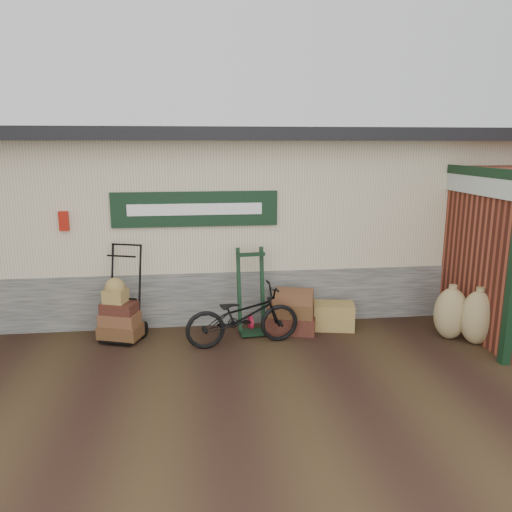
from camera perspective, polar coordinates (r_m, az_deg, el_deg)
The scene contains 10 objects.
ground at distance 7.50m, azimuth -4.17°, elevation -10.50°, with size 80.00×80.00×0.00m, color black.
station_building at distance 9.73m, azimuth -5.22°, elevation 4.75°, with size 14.40×4.10×3.20m.
brick_outbuilding at distance 9.66m, azimuth 24.31°, elevation 1.73°, with size 1.71×4.51×2.62m.
porter_trolley at distance 7.91m, azimuth -14.91°, elevation -3.95°, with size 0.74×0.56×1.49m, color black, non-canonical shape.
green_barrow at distance 7.88m, azimuth -0.54°, elevation -4.05°, with size 0.49×0.42×1.36m, color black, non-canonical shape.
suitcase_stack at distance 8.04m, azimuth 4.04°, elevation -6.26°, with size 0.78×0.49×0.69m, color #331610, non-canonical shape.
wicker_hamper at distance 8.28m, azimuth 8.84°, elevation -6.77°, with size 0.65×0.42×0.42m, color olive.
bicycle at distance 7.45m, azimuth -1.54°, elevation -6.51°, with size 1.72×0.60×1.00m, color black.
burlap_sack_left at distance 8.27m, azimuth 21.36°, elevation -6.14°, with size 0.51×0.42×0.81m, color olive.
burlap_sack_right at distance 8.21m, azimuth 24.03°, elevation -6.45°, with size 0.52×0.44×0.83m, color olive.
Camera 1 is at (-0.32, -6.89, 2.95)m, focal length 35.00 mm.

